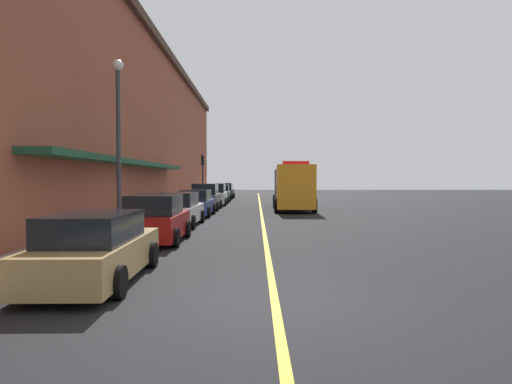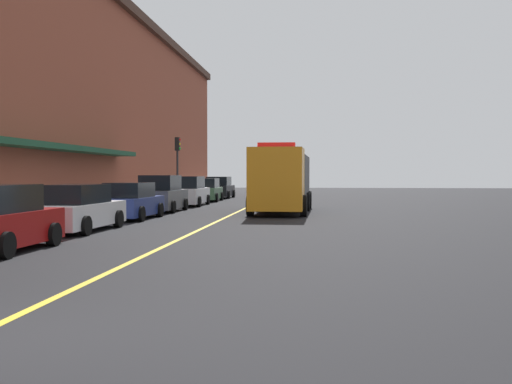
{
  "view_description": "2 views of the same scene",
  "coord_description": "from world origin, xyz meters",
  "px_view_note": "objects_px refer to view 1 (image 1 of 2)",
  "views": [
    {
      "loc": [
        -0.35,
        -8.17,
        2.28
      ],
      "look_at": [
        -0.27,
        21.9,
        1.36
      ],
      "focal_mm": 31.49,
      "sensor_mm": 36.0,
      "label": 1
    },
    {
      "loc": [
        4.13,
        -6.57,
        1.95
      ],
      "look_at": [
        0.66,
        27.36,
        0.95
      ],
      "focal_mm": 42.34,
      "sensor_mm": 36.0,
      "label": 2
    }
  ],
  "objects_px": {
    "parking_meter_1": "(174,198)",
    "parking_meter_0": "(209,190)",
    "parked_car_5": "(214,195)",
    "utility_truck": "(291,187)",
    "parked_car_2": "(178,210)",
    "parked_car_6": "(220,193)",
    "parked_car_4": "(204,198)",
    "parked_car_1": "(154,220)",
    "street_lamp_left": "(117,126)",
    "parked_car_7": "(223,191)",
    "traffic_light_near": "(202,169)",
    "parked_car_3": "(195,204)",
    "parked_car_0": "(95,249)"
  },
  "relations": [
    {
      "from": "street_lamp_left",
      "to": "traffic_light_near",
      "type": "distance_m",
      "value": 23.36
    },
    {
      "from": "parking_meter_0",
      "to": "traffic_light_near",
      "type": "distance_m",
      "value": 7.53
    },
    {
      "from": "parked_car_4",
      "to": "street_lamp_left",
      "type": "height_order",
      "value": "street_lamp_left"
    },
    {
      "from": "traffic_light_near",
      "to": "parked_car_0",
      "type": "bearing_deg",
      "value": -87.44
    },
    {
      "from": "parked_car_5",
      "to": "parking_meter_1",
      "type": "xyz_separation_m",
      "value": [
        -1.47,
        -10.61,
        0.21
      ]
    },
    {
      "from": "parked_car_2",
      "to": "utility_truck",
      "type": "height_order",
      "value": "utility_truck"
    },
    {
      "from": "utility_truck",
      "to": "parked_car_3",
      "type": "bearing_deg",
      "value": -47.43
    },
    {
      "from": "utility_truck",
      "to": "traffic_light_near",
      "type": "distance_m",
      "value": 11.85
    },
    {
      "from": "parking_meter_1",
      "to": "parking_meter_0",
      "type": "bearing_deg",
      "value": 90.0
    },
    {
      "from": "parked_car_1",
      "to": "street_lamp_left",
      "type": "xyz_separation_m",
      "value": [
        -2.01,
        2.32,
        3.61
      ]
    },
    {
      "from": "parked_car_7",
      "to": "parking_meter_1",
      "type": "bearing_deg",
      "value": 177.28
    },
    {
      "from": "parking_meter_0",
      "to": "utility_truck",
      "type": "bearing_deg",
      "value": -64.63
    },
    {
      "from": "parked_car_7",
      "to": "parking_meter_1",
      "type": "height_order",
      "value": "parked_car_7"
    },
    {
      "from": "street_lamp_left",
      "to": "parked_car_4",
      "type": "bearing_deg",
      "value": 82.15
    },
    {
      "from": "parked_car_4",
      "to": "parked_car_5",
      "type": "bearing_deg",
      "value": -0.72
    },
    {
      "from": "traffic_light_near",
      "to": "parked_car_4",
      "type": "bearing_deg",
      "value": -82.01
    },
    {
      "from": "parked_car_5",
      "to": "parked_car_1",
      "type": "bearing_deg",
      "value": 179.47
    },
    {
      "from": "parked_car_7",
      "to": "utility_truck",
      "type": "relative_size",
      "value": 0.46
    },
    {
      "from": "parked_car_2",
      "to": "street_lamp_left",
      "type": "distance_m",
      "value": 5.2
    },
    {
      "from": "parking_meter_1",
      "to": "traffic_light_near",
      "type": "xyz_separation_m",
      "value": [
        0.06,
        13.81,
        2.1
      ]
    },
    {
      "from": "parked_car_7",
      "to": "traffic_light_near",
      "type": "height_order",
      "value": "traffic_light_near"
    },
    {
      "from": "parked_car_4",
      "to": "parked_car_6",
      "type": "xyz_separation_m",
      "value": [
        0.15,
        12.08,
        -0.1
      ]
    },
    {
      "from": "parked_car_2",
      "to": "parking_meter_0",
      "type": "xyz_separation_m",
      "value": [
        -1.3,
        27.37,
        0.3
      ]
    },
    {
      "from": "parked_car_6",
      "to": "traffic_light_near",
      "type": "distance_m",
      "value": 4.02
    },
    {
      "from": "parked_car_2",
      "to": "parked_car_6",
      "type": "bearing_deg",
      "value": 0.48
    },
    {
      "from": "parked_car_5",
      "to": "street_lamp_left",
      "type": "xyz_separation_m",
      "value": [
        -2.07,
        -20.11,
        3.55
      ]
    },
    {
      "from": "traffic_light_near",
      "to": "parked_car_5",
      "type": "bearing_deg",
      "value": -66.31
    },
    {
      "from": "parked_car_5",
      "to": "parked_car_7",
      "type": "bearing_deg",
      "value": -0.36
    },
    {
      "from": "parked_car_3",
      "to": "parked_car_6",
      "type": "xyz_separation_m",
      "value": [
        0.11,
        17.38,
        0.03
      ]
    },
    {
      "from": "parked_car_1",
      "to": "traffic_light_near",
      "type": "distance_m",
      "value": 25.78
    },
    {
      "from": "parked_car_4",
      "to": "parking_meter_1",
      "type": "bearing_deg",
      "value": 164.17
    },
    {
      "from": "parked_car_2",
      "to": "parked_car_4",
      "type": "height_order",
      "value": "parked_car_4"
    },
    {
      "from": "parked_car_0",
      "to": "parked_car_3",
      "type": "distance_m",
      "value": 17.31
    },
    {
      "from": "parked_car_0",
      "to": "parked_car_4",
      "type": "xyz_separation_m",
      "value": [
        -0.13,
        22.61,
        0.15
      ]
    },
    {
      "from": "parking_meter_1",
      "to": "traffic_light_near",
      "type": "bearing_deg",
      "value": 89.74
    },
    {
      "from": "parked_car_2",
      "to": "parking_meter_0",
      "type": "relative_size",
      "value": 3.69
    },
    {
      "from": "parked_car_3",
      "to": "parking_meter_1",
      "type": "height_order",
      "value": "parked_car_3"
    },
    {
      "from": "parked_car_6",
      "to": "parking_meter_1",
      "type": "distance_m",
      "value": 16.79
    },
    {
      "from": "parked_car_1",
      "to": "parked_car_6",
      "type": "xyz_separation_m",
      "value": [
        0.09,
        28.55,
        -0.01
      ]
    },
    {
      "from": "parked_car_2",
      "to": "parked_car_3",
      "type": "height_order",
      "value": "parked_car_2"
    },
    {
      "from": "parked_car_2",
      "to": "utility_truck",
      "type": "bearing_deg",
      "value": -28.72
    },
    {
      "from": "parked_car_5",
      "to": "utility_truck",
      "type": "bearing_deg",
      "value": -133.17
    },
    {
      "from": "parking_meter_1",
      "to": "traffic_light_near",
      "type": "distance_m",
      "value": 13.97
    },
    {
      "from": "parked_car_5",
      "to": "utility_truck",
      "type": "xyz_separation_m",
      "value": [
        6.21,
        -5.75,
        0.78
      ]
    },
    {
      "from": "parked_car_5",
      "to": "traffic_light_near",
      "type": "xyz_separation_m",
      "value": [
        -1.41,
        3.2,
        2.3
      ]
    },
    {
      "from": "parked_car_0",
      "to": "utility_truck",
      "type": "height_order",
      "value": "utility_truck"
    },
    {
      "from": "parking_meter_0",
      "to": "parking_meter_1",
      "type": "height_order",
      "value": "same"
    },
    {
      "from": "parked_car_3",
      "to": "parked_car_2",
      "type": "bearing_deg",
      "value": 179.9
    },
    {
      "from": "parked_car_7",
      "to": "parking_meter_1",
      "type": "distance_m",
      "value": 22.68
    },
    {
      "from": "parked_car_5",
      "to": "traffic_light_near",
      "type": "relative_size",
      "value": 1.14
    }
  ]
}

